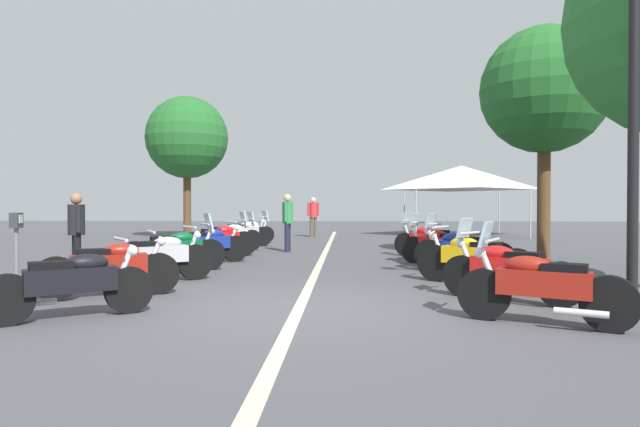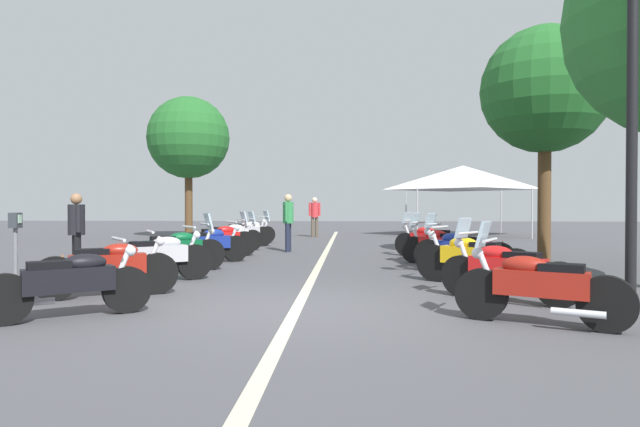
{
  "view_description": "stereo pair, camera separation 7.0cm",
  "coord_description": "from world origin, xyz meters",
  "views": [
    {
      "loc": [
        -7.32,
        -0.65,
        1.4
      ],
      "look_at": [
        5.76,
        0.0,
        1.2
      ],
      "focal_mm": 30.8,
      "sensor_mm": 36.0,
      "label": 1
    },
    {
      "loc": [
        -7.32,
        -0.72,
        1.4
      ],
      "look_at": [
        5.76,
        0.0,
        1.2
      ],
      "focal_mm": 30.8,
      "sensor_mm": 36.0,
      "label": 2
    }
  ],
  "objects": [
    {
      "name": "ground_plane",
      "position": [
        0.0,
        0.0,
        0.0
      ],
      "size": [
        80.0,
        80.0,
        0.0
      ],
      "primitive_type": "plane",
      "color": "#4C4C51"
    },
    {
      "name": "lane_centre_stripe",
      "position": [
        6.49,
        0.0,
        0.0
      ],
      "size": [
        29.54,
        0.16,
        0.01
      ],
      "primitive_type": "cube",
      "color": "beige",
      "rests_on": "ground_plane"
    },
    {
      "name": "motorcycle_left_row_0",
      "position": [
        -0.77,
        2.71,
        0.45
      ],
      "size": [
        1.29,
        1.68,
        0.98
      ],
      "rotation": [
        0.0,
        0.0,
        -0.93
      ],
      "color": "black",
      "rests_on": "ground_plane"
    },
    {
      "name": "motorcycle_left_row_1",
      "position": [
        0.79,
        2.94,
        0.46
      ],
      "size": [
        1.14,
        1.91,
        1.0
      ],
      "rotation": [
        0.0,
        0.0,
        -1.07
      ],
      "color": "black",
      "rests_on": "ground_plane"
    },
    {
      "name": "motorcycle_left_row_2",
      "position": [
        2.4,
        2.75,
        0.46
      ],
      "size": [
        1.35,
        1.74,
        1.01
      ],
      "rotation": [
        0.0,
        0.0,
        -0.93
      ],
      "color": "black",
      "rests_on": "ground_plane"
    },
    {
      "name": "motorcycle_left_row_3",
      "position": [
        3.93,
        2.94,
        0.48
      ],
      "size": [
        1.25,
        1.96,
        1.23
      ],
      "rotation": [
        0.0,
        0.0,
        -1.03
      ],
      "color": "black",
      "rests_on": "ground_plane"
    },
    {
      "name": "motorcycle_left_row_4",
      "position": [
        5.67,
        2.71,
        0.46
      ],
      "size": [
        1.33,
        1.81,
        1.0
      ],
      "rotation": [
        0.0,
        0.0,
        -0.96
      ],
      "color": "black",
      "rests_on": "ground_plane"
    },
    {
      "name": "motorcycle_left_row_5",
      "position": [
        7.28,
        2.78,
        0.48
      ],
      "size": [
        1.17,
        1.89,
        1.23
      ],
      "rotation": [
        0.0,
        0.0,
        -1.05
      ],
      "color": "black",
      "rests_on": "ground_plane"
    },
    {
      "name": "motorcycle_left_row_6",
      "position": [
        9.08,
        2.89,
        0.47
      ],
      "size": [
        1.3,
        1.83,
        1.21
      ],
      "rotation": [
        0.0,
        0.0,
        -0.98
      ],
      "color": "black",
      "rests_on": "ground_plane"
    },
    {
      "name": "motorcycle_left_row_7",
      "position": [
        10.71,
        2.82,
        0.47
      ],
      "size": [
        1.32,
        1.82,
        1.02
      ],
      "rotation": [
        0.0,
        0.0,
        -0.96
      ],
      "color": "black",
      "rests_on": "ground_plane"
    },
    {
      "name": "motorcycle_left_row_8",
      "position": [
        12.35,
        2.94,
        0.46
      ],
      "size": [
        1.25,
        1.83,
        1.2
      ],
      "rotation": [
        0.0,
        0.0,
        -1.0
      ],
      "color": "black",
      "rests_on": "ground_plane"
    },
    {
      "name": "motorcycle_right_row_0",
      "position": [
        -0.85,
        -2.9,
        0.46
      ],
      "size": [
        1.06,
        1.83,
        1.2
      ],
      "rotation": [
        0.0,
        0.0,
        1.1
      ],
      "color": "black",
      "rests_on": "ground_plane"
    },
    {
      "name": "motorcycle_right_row_1",
      "position": [
        0.72,
        -2.96,
        0.46
      ],
      "size": [
        1.39,
        1.7,
        1.21
      ],
      "rotation": [
        0.0,
        0.0,
        0.9
      ],
      "color": "black",
      "rests_on": "ground_plane"
    },
    {
      "name": "motorcycle_right_row_2",
      "position": [
        2.42,
        -2.86,
        0.47
      ],
      "size": [
        1.36,
        1.83,
        1.02
      ],
      "rotation": [
        0.0,
        0.0,
        0.95
      ],
      "color": "black",
      "rests_on": "ground_plane"
    },
    {
      "name": "motorcycle_right_row_3",
      "position": [
        3.94,
        -2.97,
        0.48
      ],
      "size": [
        1.33,
        1.85,
        1.23
      ],
      "rotation": [
        0.0,
        0.0,
        0.97
      ],
      "color": "black",
      "rests_on": "ground_plane"
    },
    {
      "name": "motorcycle_right_row_4",
      "position": [
        5.58,
        -2.85,
        0.47
      ],
      "size": [
        1.31,
        1.85,
        1.21
      ],
      "rotation": [
        0.0,
        0.0,
        0.98
      ],
      "color": "black",
      "rests_on": "ground_plane"
    },
    {
      "name": "motorcycle_right_row_5",
      "position": [
        7.42,
        -2.87,
        0.47
      ],
      "size": [
        1.31,
        1.89,
        1.21
      ],
      "rotation": [
        0.0,
        0.0,
        0.99
      ],
      "color": "black",
      "rests_on": "ground_plane"
    },
    {
      "name": "street_lamp_twin_globe",
      "position": [
        0.26,
        -4.5,
        3.5
      ],
      "size": [
        0.32,
        1.22,
        5.17
      ],
      "color": "black",
      "rests_on": "ground_plane"
    },
    {
      "name": "parking_meter",
      "position": [
        0.29,
        4.08,
        0.9
      ],
      "size": [
        0.19,
        0.15,
        1.29
      ],
      "rotation": [
        0.0,
        0.0,
        -1.46
      ],
      "color": "slate",
      "rests_on": "ground_plane"
    },
    {
      "name": "traffic_cone_0",
      "position": [
        5.32,
        -4.18,
        0.29
      ],
      "size": [
        0.36,
        0.36,
        0.61
      ],
      "color": "orange",
      "rests_on": "ground_plane"
    },
    {
      "name": "traffic_cone_1",
      "position": [
        5.43,
        3.89,
        0.29
      ],
      "size": [
        0.36,
        0.36,
        0.61
      ],
      "color": "orange",
      "rests_on": "ground_plane"
    },
    {
      "name": "traffic_cone_2",
      "position": [
        1.24,
        3.91,
        0.29
      ],
      "size": [
        0.36,
        0.36,
        0.61
      ],
      "color": "orange",
      "rests_on": "ground_plane"
    },
    {
      "name": "bystander_0",
      "position": [
        3.25,
        4.7,
        0.95
      ],
      "size": [
        0.45,
        0.35,
        1.63
      ],
      "rotation": [
        0.0,
        0.0,
        5.34
      ],
      "color": "black",
      "rests_on": "ground_plane"
    },
    {
      "name": "bystander_1",
      "position": [
        8.96,
        1.13,
        1.01
      ],
      "size": [
        0.53,
        0.32,
        1.73
      ],
      "rotation": [
        0.0,
        0.0,
        4.57
      ],
      "color": "#1E2338",
      "rests_on": "ground_plane"
    },
    {
      "name": "bystander_2",
      "position": [
        16.6,
        0.84,
        1.02
      ],
      "size": [
        0.32,
        0.51,
        1.73
      ],
      "rotation": [
        0.0,
        0.0,
        0.3
      ],
      "color": "brown",
      "rests_on": "ground_plane"
    },
    {
      "name": "roadside_tree_0",
      "position": [
        6.72,
        -5.59,
        4.26
      ],
      "size": [
        3.16,
        3.16,
        5.87
      ],
      "color": "brown",
      "rests_on": "ground_plane"
    },
    {
      "name": "roadside_tree_1",
      "position": [
        15.39,
        6.07,
        4.21
      ],
      "size": [
        3.42,
        3.42,
        5.94
      ],
      "color": "brown",
      "rests_on": "ground_plane"
    },
    {
      "name": "event_tent",
      "position": [
        18.02,
        -5.86,
        2.65
      ],
      "size": [
        5.21,
        5.21,
        3.2
      ],
      "color": "white",
      "rests_on": "ground_plane"
    }
  ]
}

